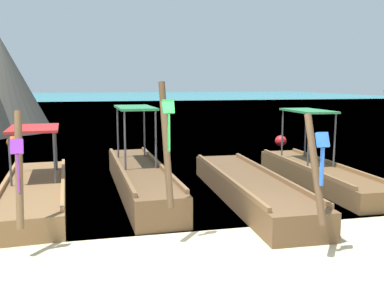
{
  "coord_description": "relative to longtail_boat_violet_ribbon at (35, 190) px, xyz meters",
  "views": [
    {
      "loc": [
        -2.2,
        -6.46,
        2.82
      ],
      "look_at": [
        0.0,
        3.07,
        1.4
      ],
      "focal_mm": 39.41,
      "sensor_mm": 36.0,
      "label": 1
    }
  ],
  "objects": [
    {
      "name": "ground",
      "position": [
        3.64,
        -3.79,
        -0.31
      ],
      "size": [
        120.0,
        120.0,
        0.0
      ],
      "primitive_type": "plane",
      "color": "beige"
    },
    {
      "name": "sea_water",
      "position": [
        3.64,
        57.28,
        -0.3
      ],
      "size": [
        120.0,
        120.0,
        0.0
      ],
      "primitive_type": "plane",
      "color": "teal",
      "rests_on": "ground"
    },
    {
      "name": "longtail_boat_violet_ribbon",
      "position": [
        0.0,
        0.0,
        0.0
      ],
      "size": [
        1.72,
        6.13,
        2.36
      ],
      "color": "brown",
      "rests_on": "ground"
    },
    {
      "name": "longtail_boat_green_ribbon",
      "position": [
        2.53,
        0.41,
        0.09
      ],
      "size": [
        1.37,
        6.82,
        2.85
      ],
      "color": "brown",
      "rests_on": "ground"
    },
    {
      "name": "longtail_boat_blue_ribbon",
      "position": [
        5.03,
        -0.87,
        -0.01
      ],
      "size": [
        1.42,
        6.68,
        2.31
      ],
      "color": "brown",
      "rests_on": "ground"
    },
    {
      "name": "longtail_boat_orange_ribbon",
      "position": [
        7.5,
        0.25,
        0.02
      ],
      "size": [
        1.22,
        6.45,
        2.69
      ],
      "color": "brown",
      "rests_on": "ground"
    },
    {
      "name": "mooring_buoy_near",
      "position": [
        -2.06,
        9.09,
        -0.03
      ],
      "size": [
        0.54,
        0.54,
        0.54
      ],
      "color": "#EA5119",
      "rests_on": "sea_water"
    },
    {
      "name": "mooring_buoy_far",
      "position": [
        9.46,
        6.93,
        -0.05
      ],
      "size": [
        0.5,
        0.5,
        0.5
      ],
      "color": "red",
      "rests_on": "sea_water"
    }
  ]
}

